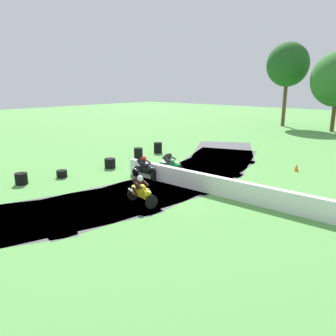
{
  "coord_description": "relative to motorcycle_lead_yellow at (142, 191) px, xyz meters",
  "views": [
    {
      "loc": [
        10.75,
        -12.62,
        5.12
      ],
      "look_at": [
        -0.0,
        -0.26,
        0.9
      ],
      "focal_mm": 34.85,
      "sensor_mm": 36.0,
      "label": 1
    }
  ],
  "objects": [
    {
      "name": "tire_stack_near",
      "position": [
        -6.97,
        -2.01,
        -0.36
      ],
      "size": [
        0.64,
        0.64,
        0.6
      ],
      "color": "black",
      "rests_on": "ground"
    },
    {
      "name": "tire_stack_mid_b",
      "position": [
        -6.16,
        3.27,
        -0.36
      ],
      "size": [
        0.68,
        0.68,
        0.6
      ],
      "color": "black",
      "rests_on": "ground"
    },
    {
      "name": "tire_stack_far",
      "position": [
        -6.6,
        6.16,
        -0.26
      ],
      "size": [
        0.61,
        0.61,
        0.8
      ],
      "color": "black",
      "rests_on": "ground"
    },
    {
      "name": "tire_stack_extra_a",
      "position": [
        -7.03,
        8.66,
        -0.26
      ],
      "size": [
        0.62,
        0.62,
        0.8
      ],
      "color": "black",
      "rests_on": "ground"
    },
    {
      "name": "track_asphalt",
      "position": [
        -2.18,
        3.25,
        -0.65
      ],
      "size": [
        9.14,
        28.26,
        0.01
      ],
      "color": "#47474C",
      "rests_on": "ground"
    },
    {
      "name": "motorcycle_lead_yellow",
      "position": [
        0.0,
        0.0,
        0.0
      ],
      "size": [
        1.71,
        0.94,
        1.43
      ],
      "color": "black",
      "rests_on": "ground"
    },
    {
      "name": "tree_far_left",
      "position": [
        -6.48,
        31.32,
        6.74
      ],
      "size": [
        4.99,
        4.99,
        10.05
      ],
      "color": "brown",
      "rests_on": "ground"
    },
    {
      "name": "motorcycle_trailing_green",
      "position": [
        -2.27,
        4.57,
        -0.02
      ],
      "size": [
        1.69,
        0.96,
        1.42
      ],
      "color": "black",
      "rests_on": "ground"
    },
    {
      "name": "ground_plane",
      "position": [
        -1.09,
        3.27,
        -0.66
      ],
      "size": [
        120.0,
        120.0,
        0.0
      ],
      "primitive_type": "plane",
      "color": "#569947"
    },
    {
      "name": "tire_stack_mid_a",
      "position": [
        -6.55,
        0.1,
        -0.46
      ],
      "size": [
        0.59,
        0.59,
        0.4
      ],
      "color": "black",
      "rests_on": "ground"
    },
    {
      "name": "motorcycle_chase_black",
      "position": [
        -2.7,
        2.92,
        -0.01
      ],
      "size": [
        1.68,
        0.8,
        1.43
      ],
      "color": "black",
      "rests_on": "ground"
    },
    {
      "name": "traffic_cone",
      "position": [
        2.98,
        10.21,
        -0.44
      ],
      "size": [
        0.28,
        0.28,
        0.44
      ],
      "primitive_type": "cone",
      "color": "orange",
      "rests_on": "ground"
    },
    {
      "name": "safety_barrier",
      "position": [
        4.26,
        3.34,
        -0.21
      ],
      "size": [
        16.65,
        0.53,
        0.9
      ],
      "primitive_type": "cube",
      "rotation": [
        0.0,
        0.0,
        -1.56
      ],
      "color": "white",
      "rests_on": "ground"
    }
  ]
}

